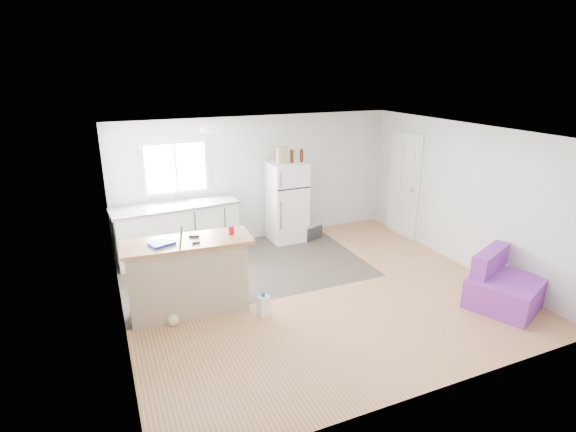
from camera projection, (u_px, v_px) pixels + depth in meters
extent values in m
cube|color=olive|center=(315.00, 291.00, 6.87)|extent=(5.50, 5.00, 0.01)
cube|color=white|center=(319.00, 133.00, 6.11)|extent=(5.50, 5.00, 0.01)
cube|color=silver|center=(258.00, 179.00, 8.67)|extent=(5.50, 0.01, 2.40)
cube|color=silver|center=(435.00, 292.00, 4.31)|extent=(5.50, 0.01, 2.40)
cube|color=silver|center=(115.00, 245.00, 5.45)|extent=(0.01, 5.00, 2.40)
cube|color=silver|center=(463.00, 196.00, 7.53)|extent=(0.01, 5.00, 2.40)
cube|color=#372F29|center=(245.00, 267.00, 7.68)|extent=(4.05, 2.50, 0.00)
cube|color=white|center=(176.00, 168.00, 7.96)|extent=(1.18, 0.04, 0.98)
cube|color=white|center=(176.00, 168.00, 7.94)|extent=(1.05, 0.01, 0.85)
cube|color=white|center=(176.00, 168.00, 7.94)|extent=(0.03, 0.02, 0.85)
cube|color=white|center=(403.00, 185.00, 8.92)|extent=(0.05, 0.82, 2.03)
cube|color=white|center=(404.00, 185.00, 8.92)|extent=(0.03, 0.92, 2.10)
sphere|color=gold|center=(412.00, 190.00, 8.63)|extent=(0.07, 0.07, 0.07)
cylinder|color=white|center=(211.00, 130.00, 6.72)|extent=(0.30, 0.30, 0.07)
cube|color=white|center=(177.00, 232.00, 7.98)|extent=(2.16, 0.81, 0.93)
cube|color=gray|center=(175.00, 206.00, 7.82)|extent=(2.22, 0.85, 0.04)
cube|color=silver|center=(176.00, 206.00, 7.80)|extent=(0.62, 0.49, 0.06)
cube|color=tan|center=(188.00, 278.00, 6.15)|extent=(1.59, 0.65, 1.01)
cube|color=#9F6944|center=(188.00, 242.00, 6.00)|extent=(1.75, 0.76, 0.05)
cube|color=white|center=(287.00, 202.00, 8.68)|extent=(0.69, 0.65, 1.54)
cube|color=black|center=(294.00, 189.00, 8.29)|extent=(0.68, 0.02, 0.02)
cube|color=silver|center=(280.00, 180.00, 8.12)|extent=(0.03, 0.02, 0.28)
cube|color=silver|center=(281.00, 215.00, 8.34)|extent=(0.03, 0.02, 0.54)
cube|color=#2A2A2C|center=(310.00, 232.00, 8.93)|extent=(0.49, 0.42, 0.28)
cube|color=#979699|center=(310.00, 224.00, 8.87)|extent=(0.52, 0.44, 0.06)
cube|color=purple|center=(505.00, 293.00, 6.35)|extent=(1.17, 1.15, 0.43)
cube|color=purple|center=(490.00, 260.00, 6.51)|extent=(0.92, 0.55, 0.32)
cube|color=white|center=(264.00, 306.00, 6.14)|extent=(0.18, 0.15, 0.29)
cylinder|color=#1848A8|center=(263.00, 295.00, 6.09)|extent=(0.07, 0.07, 0.06)
cylinder|color=green|center=(178.00, 271.00, 5.90)|extent=(0.19, 0.33, 1.32)
sphere|color=beige|center=(173.00, 320.00, 5.94)|extent=(0.15, 0.15, 0.15)
cylinder|color=red|center=(231.00, 230.00, 6.20)|extent=(0.11, 0.11, 0.12)
cube|color=#121DB0|center=(162.00, 244.00, 5.84)|extent=(0.36, 0.31, 0.04)
cube|color=black|center=(194.00, 236.00, 6.10)|extent=(0.15, 0.09, 0.03)
cube|color=black|center=(196.00, 243.00, 5.88)|extent=(0.10, 0.04, 0.03)
cube|color=tan|center=(282.00, 155.00, 8.34)|extent=(0.21, 0.12, 0.30)
cylinder|color=#3C190A|center=(292.00, 156.00, 8.39)|extent=(0.09, 0.09, 0.25)
cylinder|color=#3C190A|center=(301.00, 156.00, 8.46)|extent=(0.08, 0.08, 0.25)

